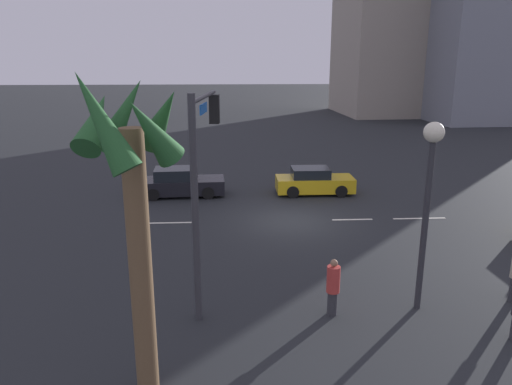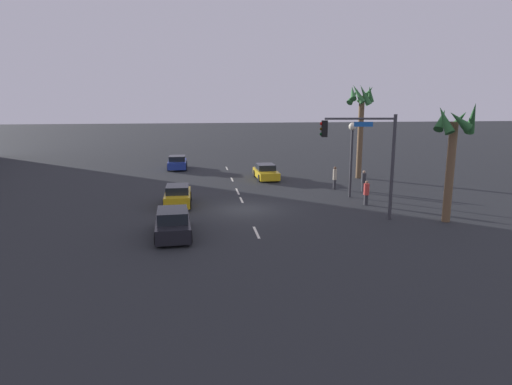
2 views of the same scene
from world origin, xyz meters
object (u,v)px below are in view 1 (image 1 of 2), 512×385
at_px(car_2, 314,182).
at_px(traffic_signal, 203,162).
at_px(car_3, 180,183).
at_px(pedestrian_0, 333,286).
at_px(palm_tree_1, 131,177).
at_px(building_1, 482,37).
at_px(streetlamp, 429,180).

xyz_separation_m(car_2, traffic_signal, (5.26, 11.35, 3.56)).
bearing_deg(car_3, pedestrian_0, 113.33).
bearing_deg(traffic_signal, palm_tree_1, 76.13).
distance_m(traffic_signal, pedestrian_0, 5.14).
relative_size(palm_tree_1, building_1, 0.38).
height_order(car_3, palm_tree_1, palm_tree_1).
height_order(traffic_signal, pedestrian_0, traffic_signal).
xyz_separation_m(car_2, building_1, (-24.24, -31.37, 8.56)).
bearing_deg(pedestrian_0, car_2, -97.22).
bearing_deg(traffic_signal, car_3, -80.66).
height_order(car_2, traffic_signal, traffic_signal).
distance_m(car_2, pedestrian_0, 12.88).
distance_m(pedestrian_0, building_1, 51.83).
xyz_separation_m(car_2, pedestrian_0, (1.62, 12.77, 0.23)).
distance_m(car_2, streetlamp, 12.97).
bearing_deg(streetlamp, building_1, -117.93).
xyz_separation_m(car_3, streetlamp, (-8.10, 12.52, 3.21)).
bearing_deg(building_1, traffic_signal, 52.93).
bearing_deg(streetlamp, car_2, -85.57).
height_order(car_2, pedestrian_0, pedestrian_0).
bearing_deg(car_2, car_3, 0.02).
xyz_separation_m(car_2, palm_tree_1, (6.39, 15.93, 4.24)).
distance_m(car_3, building_1, 45.18).
xyz_separation_m(traffic_signal, streetlamp, (-6.23, 1.17, -0.33)).
bearing_deg(car_2, building_1, -127.70).
height_order(streetlamp, building_1, building_1).
relative_size(streetlamp, building_1, 0.30).
height_order(car_2, palm_tree_1, palm_tree_1).
distance_m(car_2, car_3, 7.13).
distance_m(car_2, traffic_signal, 13.01).
height_order(car_3, building_1, building_1).
bearing_deg(traffic_signal, streetlamp, 169.38).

